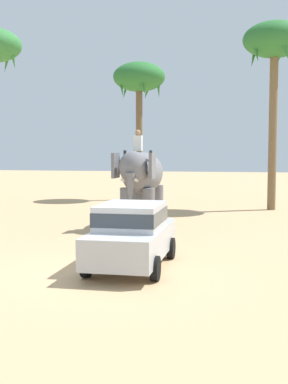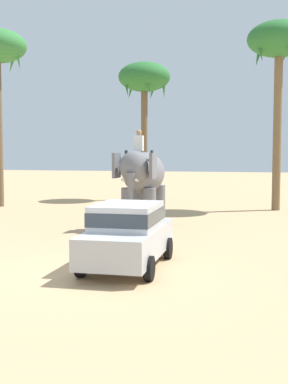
{
  "view_description": "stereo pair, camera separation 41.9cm",
  "coord_description": "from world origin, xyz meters",
  "px_view_note": "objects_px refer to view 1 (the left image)",
  "views": [
    {
      "loc": [
        3.43,
        -12.26,
        3.09
      ],
      "look_at": [
        0.06,
        5.37,
        1.6
      ],
      "focal_mm": 47.51,
      "sensor_mm": 36.0,
      "label": 1
    },
    {
      "loc": [
        3.84,
        -12.18,
        3.09
      ],
      "look_at": [
        0.06,
        5.37,
        1.6
      ],
      "focal_mm": 47.51,
      "sensor_mm": 36.0,
      "label": 2
    }
  ],
  "objects_px": {
    "elephant_with_mahout": "(141,177)",
    "palm_tree_near_hut": "(139,81)",
    "car_sedan_foreground": "(132,233)",
    "palm_tree_behind_elephant": "(275,46)"
  },
  "relations": [
    {
      "from": "elephant_with_mahout",
      "to": "palm_tree_behind_elephant",
      "type": "relative_size",
      "value": 0.41
    },
    {
      "from": "elephant_with_mahout",
      "to": "palm_tree_near_hut",
      "type": "bearing_deg",
      "value": 101.78
    },
    {
      "from": "palm_tree_near_hut",
      "to": "car_sedan_foreground",
      "type": "bearing_deg",
      "value": -79.24
    },
    {
      "from": "palm_tree_behind_elephant",
      "to": "palm_tree_near_hut",
      "type": "relative_size",
      "value": 1.13
    },
    {
      "from": "elephant_with_mahout",
      "to": "palm_tree_near_hut",
      "type": "xyz_separation_m",
      "value": [
        -2.27,
        10.9,
        5.33
      ]
    },
    {
      "from": "car_sedan_foreground",
      "to": "palm_tree_behind_elephant",
      "type": "bearing_deg",
      "value": 72.78
    },
    {
      "from": "elephant_with_mahout",
      "to": "palm_tree_behind_elephant",
      "type": "height_order",
      "value": "palm_tree_behind_elephant"
    },
    {
      "from": "elephant_with_mahout",
      "to": "palm_tree_behind_elephant",
      "type": "distance_m",
      "value": 10.81
    },
    {
      "from": "palm_tree_behind_elephant",
      "to": "palm_tree_near_hut",
      "type": "bearing_deg",
      "value": 152.27
    },
    {
      "from": "elephant_with_mahout",
      "to": "palm_tree_behind_elephant",
      "type": "bearing_deg",
      "value": 50.81
    }
  ]
}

